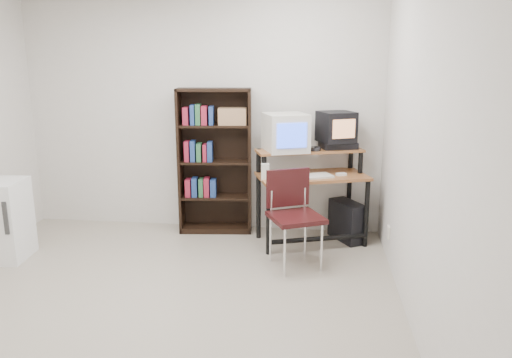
# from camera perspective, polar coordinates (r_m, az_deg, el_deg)

# --- Properties ---
(floor) EXTENTS (4.00, 4.00, 0.01)m
(floor) POSITION_cam_1_polar(r_m,az_deg,el_deg) (4.15, -12.23, -14.16)
(floor) COLOR #AA9F8D
(floor) RESTS_ON ground
(back_wall) EXTENTS (4.00, 0.01, 2.60)m
(back_wall) POSITION_cam_1_polar(r_m,az_deg,el_deg) (5.63, -6.29, 7.36)
(back_wall) COLOR beige
(back_wall) RESTS_ON floor
(right_wall) EXTENTS (0.01, 4.00, 2.60)m
(right_wall) POSITION_cam_1_polar(r_m,az_deg,el_deg) (3.58, 18.49, 3.15)
(right_wall) COLOR beige
(right_wall) RESTS_ON floor
(computer_desk) EXTENTS (1.23, 0.88, 0.98)m
(computer_desk) POSITION_cam_1_polar(r_m,az_deg,el_deg) (5.22, 6.35, -0.09)
(computer_desk) COLOR #935A30
(computer_desk) RESTS_ON floor
(crt_monitor) EXTENTS (0.53, 0.53, 0.39)m
(crt_monitor) POSITION_cam_1_polar(r_m,az_deg,el_deg) (5.15, 3.40, 5.31)
(crt_monitor) COLOR beige
(crt_monitor) RESTS_ON computer_desk
(vcr) EXTENTS (0.42, 0.36, 0.08)m
(vcr) POSITION_cam_1_polar(r_m,az_deg,el_deg) (5.35, 9.36, 3.80)
(vcr) COLOR black
(vcr) RESTS_ON computer_desk
(crt_tv) EXTENTS (0.44, 0.44, 0.32)m
(crt_tv) POSITION_cam_1_polar(r_m,az_deg,el_deg) (5.32, 9.16, 5.91)
(crt_tv) COLOR black
(crt_tv) RESTS_ON vcr
(cd_spindle) EXTENTS (0.15, 0.15, 0.05)m
(cd_spindle) POSITION_cam_1_polar(r_m,az_deg,el_deg) (5.18, 6.76, 3.38)
(cd_spindle) COLOR #26262B
(cd_spindle) RESTS_ON computer_desk
(keyboard) EXTENTS (0.51, 0.39, 0.03)m
(keyboard) POSITION_cam_1_polar(r_m,az_deg,el_deg) (5.07, 6.09, 0.21)
(keyboard) COLOR beige
(keyboard) RESTS_ON computer_desk
(mousepad) EXTENTS (0.24, 0.21, 0.01)m
(mousepad) POSITION_cam_1_polar(r_m,az_deg,el_deg) (5.21, 9.77, 0.28)
(mousepad) COLOR black
(mousepad) RESTS_ON computer_desk
(mouse) EXTENTS (0.12, 0.10, 0.03)m
(mouse) POSITION_cam_1_polar(r_m,az_deg,el_deg) (5.20, 9.70, 0.49)
(mouse) COLOR white
(mouse) RESTS_ON mousepad
(desk_speaker) EXTENTS (0.09, 0.08, 0.17)m
(desk_speaker) POSITION_cam_1_polar(r_m,az_deg,el_deg) (4.97, 1.06, 0.81)
(desk_speaker) COLOR beige
(desk_speaker) RESTS_ON computer_desk
(pc_tower) EXTENTS (0.40, 0.49, 0.42)m
(pc_tower) POSITION_cam_1_polar(r_m,az_deg,el_deg) (5.45, 10.38, -4.74)
(pc_tower) COLOR black
(pc_tower) RESTS_ON floor
(school_chair) EXTENTS (0.60, 0.60, 0.90)m
(school_chair) POSITION_cam_1_polar(r_m,az_deg,el_deg) (4.67, 4.23, -3.27)
(school_chair) COLOR black
(school_chair) RESTS_ON floor
(bookshelf) EXTENTS (0.82, 0.35, 1.60)m
(bookshelf) POSITION_cam_1_polar(r_m,az_deg,el_deg) (5.52, -4.71, 2.31)
(bookshelf) COLOR black
(bookshelf) RESTS_ON floor
(mini_fridge) EXTENTS (0.50, 0.50, 0.78)m
(mini_fridge) POSITION_cam_1_polar(r_m,az_deg,el_deg) (5.42, -27.13, -4.20)
(mini_fridge) COLOR white
(mini_fridge) RESTS_ON floor
(wall_outlet) EXTENTS (0.02, 0.08, 0.12)m
(wall_outlet) POSITION_cam_1_polar(r_m,az_deg,el_deg) (4.93, 14.90, -5.89)
(wall_outlet) COLOR beige
(wall_outlet) RESTS_ON right_wall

